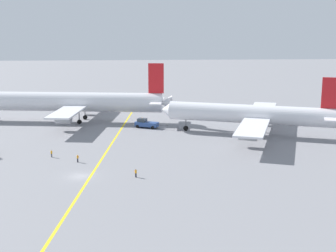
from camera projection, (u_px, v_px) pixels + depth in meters
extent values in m
plane|color=gray|center=(81.00, 176.00, 87.79)|extent=(600.00, 600.00, 0.00)
cube|color=yellow|center=(101.00, 161.00, 97.74)|extent=(13.76, 119.32, 0.01)
cylinder|color=silver|center=(69.00, 102.00, 136.55)|extent=(54.90, 13.15, 5.59)
cone|color=silver|center=(166.00, 103.00, 134.59)|extent=(4.19, 4.93, 4.47)
cube|color=silver|center=(78.00, 105.00, 136.53)|extent=(12.28, 43.17, 0.44)
cube|color=silver|center=(157.00, 101.00, 134.65)|extent=(4.98, 13.32, 0.28)
cube|color=red|center=(156.00, 78.00, 133.30)|extent=(4.41, 0.97, 8.52)
cylinder|color=#999EA3|center=(85.00, 104.00, 148.64)|extent=(4.52, 3.16, 2.60)
cylinder|color=#999EA3|center=(64.00, 119.00, 125.32)|extent=(4.52, 3.16, 2.60)
cylinder|color=slate|center=(79.00, 117.00, 133.79)|extent=(0.28, 0.28, 2.70)
cylinder|color=black|center=(79.00, 122.00, 134.07)|extent=(1.36, 0.73, 1.30)
cylinder|color=slate|center=(85.00, 113.00, 140.42)|extent=(0.28, 0.28, 2.70)
cylinder|color=black|center=(85.00, 117.00, 140.70)|extent=(1.36, 0.73, 1.30)
cylinder|color=silver|center=(250.00, 114.00, 120.15)|extent=(41.34, 19.03, 4.81)
cone|color=silver|center=(166.00, 110.00, 126.22)|extent=(4.15, 5.11, 4.42)
cube|color=silver|center=(258.00, 117.00, 119.73)|extent=(21.99, 45.89, 0.44)
cube|color=silver|center=(331.00, 116.00, 114.72)|extent=(7.47, 13.31, 0.28)
cube|color=red|center=(331.00, 93.00, 113.60)|extent=(4.26, 1.85, 7.60)
cylinder|color=#999EA3|center=(259.00, 115.00, 132.61)|extent=(4.84, 3.88, 2.60)
cylinder|color=#999EA3|center=(248.00, 135.00, 108.15)|extent=(4.84, 3.88, 2.60)
cylinder|color=slate|center=(260.00, 131.00, 116.84)|extent=(0.28, 0.28, 2.59)
cylinder|color=black|center=(260.00, 136.00, 117.11)|extent=(1.41, 0.96, 1.30)
cylinder|color=slate|center=(263.00, 125.00, 123.23)|extent=(0.28, 0.28, 2.59)
cylinder|color=black|center=(263.00, 130.00, 123.50)|extent=(1.41, 0.96, 1.30)
cylinder|color=slate|center=(186.00, 123.00, 125.47)|extent=(0.28, 0.28, 2.59)
cylinder|color=black|center=(186.00, 128.00, 125.74)|extent=(1.41, 0.96, 1.30)
cube|color=#2D4C8C|center=(147.00, 124.00, 129.09)|extent=(6.80, 4.94, 1.18)
cube|color=#333D47|center=(142.00, 120.00, 129.37)|extent=(2.91, 2.76, 0.90)
cylinder|color=#4C4C51|center=(163.00, 125.00, 127.37)|extent=(2.98, 1.55, 0.20)
sphere|color=orange|center=(142.00, 118.00, 129.24)|extent=(0.24, 0.24, 0.24)
cylinder|color=black|center=(137.00, 126.00, 128.91)|extent=(0.94, 0.66, 0.90)
cylinder|color=black|center=(141.00, 125.00, 131.15)|extent=(0.94, 0.66, 0.90)
cylinder|color=black|center=(153.00, 128.00, 127.28)|extent=(0.94, 0.66, 0.90)
cylinder|color=black|center=(156.00, 126.00, 129.52)|extent=(0.94, 0.66, 0.90)
cylinder|color=black|center=(78.00, 160.00, 96.73)|extent=(0.28, 0.28, 0.82)
cylinder|color=orange|center=(78.00, 157.00, 96.58)|extent=(0.36, 0.36, 0.58)
sphere|color=beige|center=(77.00, 155.00, 96.50)|extent=(0.22, 0.22, 0.22)
cylinder|color=#F24C19|center=(79.00, 157.00, 96.38)|extent=(0.05, 0.05, 0.40)
cylinder|color=#4C4C51|center=(52.00, 155.00, 100.41)|extent=(0.28, 0.28, 0.81)
cylinder|color=orange|center=(51.00, 152.00, 100.26)|extent=(0.36, 0.36, 0.57)
sphere|color=beige|center=(51.00, 150.00, 100.18)|extent=(0.22, 0.22, 0.22)
cylinder|color=black|center=(136.00, 175.00, 87.19)|extent=(0.28, 0.28, 0.79)
cylinder|color=orange|center=(136.00, 172.00, 87.05)|extent=(0.36, 0.36, 0.56)
sphere|color=brown|center=(136.00, 170.00, 86.97)|extent=(0.21, 0.21, 0.21)
cylinder|color=#F24C19|center=(134.00, 171.00, 87.12)|extent=(0.05, 0.05, 0.40)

